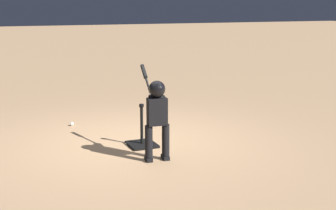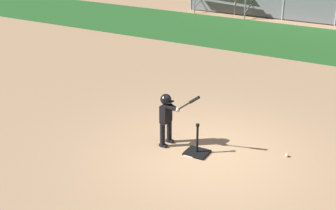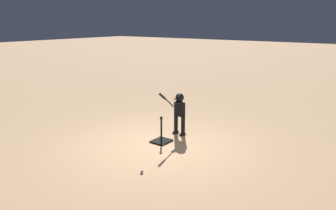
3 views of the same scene
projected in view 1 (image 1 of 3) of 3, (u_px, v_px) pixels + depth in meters
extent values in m
plane|color=tan|center=(131.00, 142.00, 7.90)|extent=(90.00, 90.00, 0.00)
cube|color=white|center=(142.00, 145.00, 7.72)|extent=(0.45, 0.45, 0.02)
cube|color=black|center=(142.00, 144.00, 7.71)|extent=(0.49, 0.44, 0.04)
cylinder|color=black|center=(142.00, 125.00, 7.64)|extent=(0.05, 0.05, 0.61)
cylinder|color=black|center=(141.00, 106.00, 7.57)|extent=(0.08, 0.08, 0.05)
cylinder|color=black|center=(149.00, 144.00, 6.88)|extent=(0.12, 0.12, 0.55)
cube|color=black|center=(149.00, 159.00, 6.95)|extent=(0.19, 0.11, 0.06)
cylinder|color=black|center=(166.00, 142.00, 6.96)|extent=(0.12, 0.12, 0.55)
cube|color=black|center=(165.00, 157.00, 7.03)|extent=(0.19, 0.11, 0.06)
cube|color=black|center=(157.00, 112.00, 6.82)|extent=(0.18, 0.30, 0.40)
sphere|color=#DBB293|center=(157.00, 90.00, 6.76)|extent=(0.21, 0.21, 0.21)
sphere|color=black|center=(157.00, 89.00, 6.75)|extent=(0.24, 0.24, 0.24)
cube|color=black|center=(155.00, 90.00, 6.85)|extent=(0.14, 0.19, 0.01)
cylinder|color=black|center=(151.00, 97.00, 6.91)|extent=(0.33, 0.20, 0.12)
cylinder|color=black|center=(157.00, 97.00, 6.94)|extent=(0.34, 0.15, 0.12)
sphere|color=#DBB293|center=(151.00, 97.00, 7.07)|extent=(0.10, 0.10, 0.10)
cylinder|color=black|center=(147.00, 81.00, 7.26)|extent=(0.53, 0.08, 0.42)
cylinder|color=black|center=(144.00, 72.00, 7.39)|extent=(0.26, 0.08, 0.22)
cylinder|color=black|center=(152.00, 98.00, 7.06)|extent=(0.05, 0.05, 0.05)
sphere|color=white|center=(72.00, 124.00, 8.96)|extent=(0.07, 0.07, 0.07)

